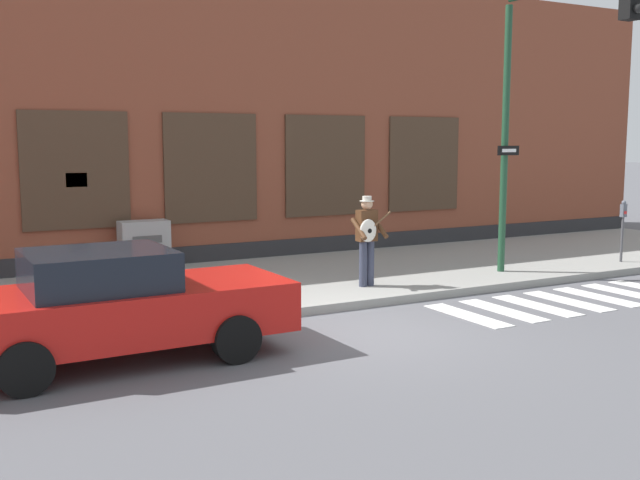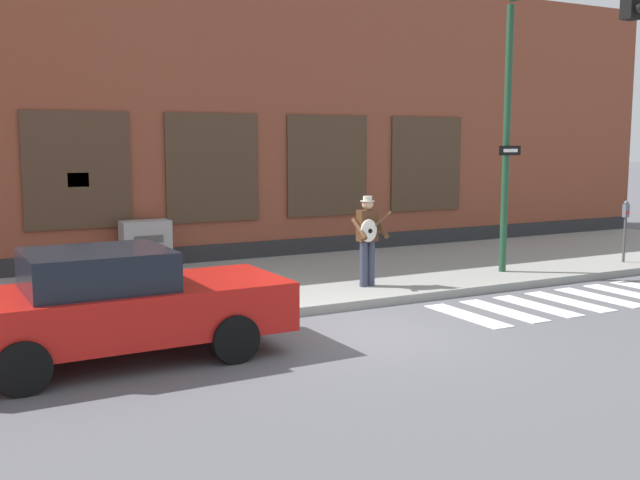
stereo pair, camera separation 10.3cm
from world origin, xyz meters
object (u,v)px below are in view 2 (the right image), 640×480
at_px(busker, 368,235).
at_px(traffic_light, 551,81).
at_px(parking_meter, 625,222).
at_px(utility_box, 146,245).
at_px(red_car, 113,305).

height_order(busker, traffic_light, traffic_light).
height_order(parking_meter, utility_box, parking_meter).
relative_size(busker, utility_box, 1.61).
height_order(red_car, busker, busker).
bearing_deg(traffic_light, parking_meter, 13.52).
xyz_separation_m(traffic_light, parking_meter, (3.29, 0.79, -3.02)).
distance_m(parking_meter, utility_box, 10.92).
distance_m(red_car, utility_box, 6.35).
xyz_separation_m(busker, utility_box, (-3.29, 3.86, -0.45)).
relative_size(busker, traffic_light, 0.30).
xyz_separation_m(red_car, utility_box, (2.06, 6.01, -0.07)).
height_order(red_car, parking_meter, parking_meter).
height_order(traffic_light, parking_meter, traffic_light).
bearing_deg(busker, parking_meter, -2.72).
bearing_deg(traffic_light, utility_box, 143.76).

